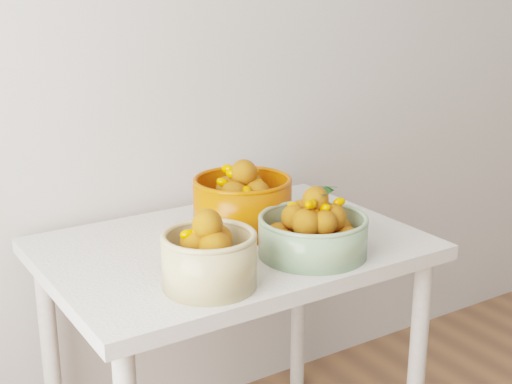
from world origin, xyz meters
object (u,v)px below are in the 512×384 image
Objects in this scene: bowl_green at (313,231)px; bowl_orange at (243,202)px; table at (232,274)px; bowl_cream at (209,257)px.

bowl_green is 0.27m from bowl_orange.
table is 4.17× the size of bowl_cream.
bowl_green is 1.06× the size of bowl_orange.
table is at bearing 48.97° from bowl_cream.
bowl_green is (0.32, 0.03, -0.01)m from bowl_cream.
table is 2.82× the size of bowl_green.
table is at bearing -136.57° from bowl_orange.
table is 0.28m from bowl_green.
bowl_cream is 0.33m from bowl_green.
bowl_cream is 0.40m from bowl_orange.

